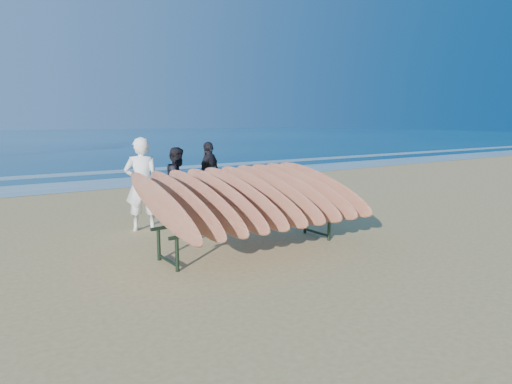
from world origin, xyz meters
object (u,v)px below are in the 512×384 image
Objects in this scene: person_dark_b at (209,172)px; person_dark_a at (178,181)px; surfboard_rack at (250,196)px; person_white at (142,184)px.

person_dark_a is at bearing 0.48° from person_dark_b.
surfboard_rack is 3.37m from person_dark_a.
surfboard_rack is 4.49m from person_dark_b.
person_dark_b is (1.50, 4.23, -0.11)m from surfboard_rack.
person_white is 3.16m from person_dark_b.
person_dark_a is 0.96× the size of person_dark_b.
person_white is at bearing 112.38° from surfboard_rack.
person_white is at bearing -176.09° from person_dark_a.
person_dark_a is (1.23, 1.06, -0.15)m from person_white.
person_dark_b is at bearing -116.23° from person_white.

